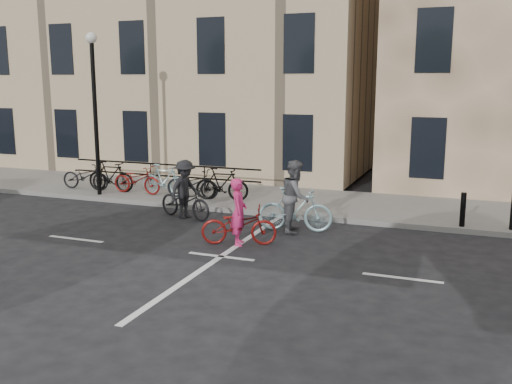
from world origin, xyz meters
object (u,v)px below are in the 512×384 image
(cyclist_pink, at_px, (239,222))
(cyclist_dark, at_px, (185,195))
(lamp_post, at_px, (94,94))
(cyclist_grey, at_px, (295,203))

(cyclist_pink, distance_m, cyclist_dark, 3.16)
(lamp_post, distance_m, cyclist_grey, 8.06)
(lamp_post, xyz_separation_m, cyclist_pink, (6.49, -3.34, -2.92))
(lamp_post, bearing_deg, cyclist_pink, -27.26)
(cyclist_grey, xyz_separation_m, cyclist_dark, (-3.40, 0.28, -0.10))
(cyclist_pink, height_order, cyclist_grey, cyclist_grey)
(cyclist_grey, bearing_deg, lamp_post, 66.41)
(cyclist_pink, bearing_deg, cyclist_dark, 33.63)
(cyclist_dark, bearing_deg, cyclist_pink, -110.65)
(lamp_post, height_order, cyclist_pink, lamp_post)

